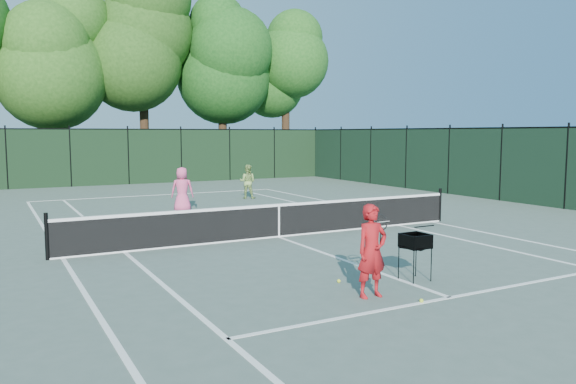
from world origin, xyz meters
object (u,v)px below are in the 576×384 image
ball_hopper (415,241)px  loose_ball_midcourt (339,281)px  player_pink (182,190)px  player_green (248,182)px  coach (372,251)px  loose_ball_near_cart (421,301)px

ball_hopper → loose_ball_midcourt: size_ratio=13.26×
player_pink → loose_ball_midcourt: bearing=109.6°
player_green → player_pink: bearing=74.0°
player_green → ball_hopper: (-2.74, -13.89, 0.03)m
coach → player_pink: bearing=88.2°
ball_hopper → loose_ball_midcourt: bearing=136.2°
ball_hopper → loose_ball_near_cart: bearing=-149.3°
coach → ball_hopper: coach is taller
player_pink → player_green: size_ratio=1.10×
coach → ball_hopper: bearing=19.7°
player_pink → player_green: (3.79, 2.77, -0.08)m
player_green → ball_hopper: 14.16m
coach → player_green: coach is taller
loose_ball_midcourt → loose_ball_near_cart: bearing=-72.9°
ball_hopper → loose_ball_midcourt: (-1.38, 0.53, -0.72)m
player_green → loose_ball_near_cart: player_green is taller
player_green → loose_ball_near_cart: (-3.60, -15.06, -0.70)m
loose_ball_midcourt → player_pink: bearing=88.2°
player_pink → ball_hopper: (1.05, -11.12, -0.05)m
player_pink → loose_ball_near_cart: player_pink is taller
coach → loose_ball_near_cart: 1.15m
coach → player_green: bearing=73.9°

